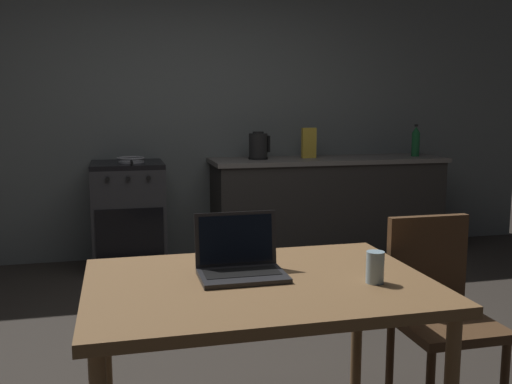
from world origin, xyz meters
name	(u,v)px	position (x,y,z in m)	size (l,w,h in m)	color
ground_plane	(238,361)	(0.00, 0.00, 0.00)	(12.00, 12.00, 0.00)	#2D2823
back_wall	(216,108)	(0.30, 2.39, 1.36)	(6.40, 0.10, 2.71)	slate
kitchen_counter	(327,206)	(1.28, 2.04, 0.46)	(2.16, 0.64, 0.91)	#282623
stove_oven	(129,215)	(-0.52, 2.04, 0.45)	(0.60, 0.62, 0.91)	#2D2D30
dining_table	(259,299)	(-0.11, -0.92, 0.68)	(1.25, 0.89, 0.75)	brown
chair	(438,305)	(0.74, -0.75, 0.52)	(0.40, 0.40, 0.90)	#4C331E
laptop	(240,263)	(-0.17, -0.85, 0.79)	(0.32, 0.25, 0.23)	#232326
electric_kettle	(258,146)	(0.62, 2.04, 1.03)	(0.20, 0.17, 0.25)	black
bottle	(416,141)	(2.14, 1.99, 1.05)	(0.07, 0.07, 0.30)	#19592D
frying_pan	(131,160)	(-0.49, 2.01, 0.93)	(0.23, 0.41, 0.05)	gray
drinking_glass	(375,267)	(0.29, -1.05, 0.81)	(0.07, 0.07, 0.12)	#99B7C6
cereal_box	(309,143)	(1.10, 2.06, 1.05)	(0.13, 0.05, 0.27)	gold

